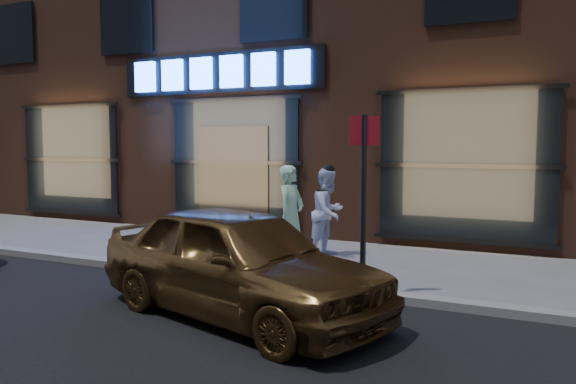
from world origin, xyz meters
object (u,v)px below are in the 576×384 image
man_cap (328,212)px  sign_post (364,187)px  man_bowtie (291,214)px  gold_sedan (239,261)px

man_cap → sign_post: sign_post is taller
man_bowtie → sign_post: 2.39m
gold_sedan → man_bowtie: bearing=30.7°
gold_sedan → man_cap: bearing=22.5°
gold_sedan → sign_post: size_ratio=1.61×
man_cap → sign_post: (1.41, -2.33, 0.65)m
man_bowtie → gold_sedan: man_bowtie is taller
man_bowtie → man_cap: 0.90m
man_bowtie → gold_sedan: 3.06m
man_cap → gold_sedan: man_cap is taller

